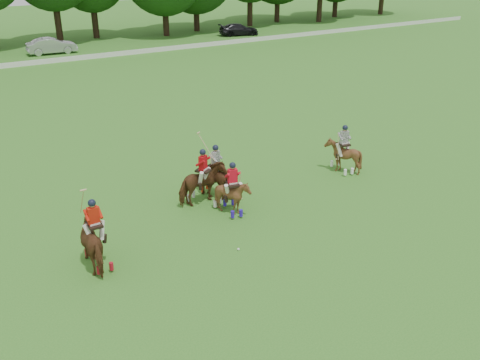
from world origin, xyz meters
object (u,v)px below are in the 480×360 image
polo_stripe_b (343,155)px  polo_red_a (97,242)px  polo_stripe_a (216,177)px  car_right (239,30)px  polo_red_b (204,184)px  car_mid (52,46)px  polo_red_c (233,195)px  polo_ball (238,249)px

polo_stripe_b → polo_red_a: bearing=-171.9°
polo_red_a → polo_stripe_a: bearing=23.9°
car_right → polo_stripe_b: 41.16m
polo_red_b → car_mid: bearing=85.3°
polo_red_b → polo_red_a: bearing=-157.1°
car_right → polo_stripe_b: polo_stripe_b is taller
polo_red_a → polo_stripe_a: 6.65m
polo_stripe_a → polo_red_c: bearing=-98.3°
polo_red_a → polo_stripe_b: 12.55m
polo_stripe_b → car_mid: bearing=96.4°
polo_stripe_a → polo_ball: (-1.60, -4.40, -0.78)m
car_mid → polo_ball: bearing=178.5°
car_mid → polo_stripe_a: polo_stripe_a is taller
car_right → polo_ball: 48.01m
polo_red_b → polo_stripe_b: 7.22m
polo_stripe_a → polo_ball: bearing=-109.9°
polo_red_a → car_right: bearing=52.7°
polo_red_b → polo_red_c: bearing=-66.1°
car_mid → polo_red_a: size_ratio=1.57×
car_right → polo_red_a: 49.14m
polo_ball → polo_red_c: bearing=62.8°
polo_red_a → polo_stripe_b: (12.43, 1.78, -0.07)m
polo_red_c → polo_stripe_a: polo_stripe_a is taller
polo_red_c → polo_red_a: bearing=-171.5°
polo_red_a → polo_ball: size_ratio=33.26×
polo_ball → polo_stripe_a: bearing=70.1°
car_mid → polo_ball: 41.00m
polo_red_a → polo_ball: polo_red_a is taller
car_mid → polo_ball: size_ratio=52.11×
polo_red_c → polo_stripe_a: (0.27, 1.82, 0.05)m
polo_red_c → car_mid: bearing=86.4°
car_right → polo_stripe_b: bearing=169.5°
polo_stripe_b → polo_red_b: bearing=176.6°
car_right → polo_ball: bearing=162.6°
car_mid → car_right: 21.51m
car_mid → polo_red_c: size_ratio=2.14×
polo_red_a → polo_stripe_b: polo_red_a is taller
car_mid → polo_red_b: (-3.03, -36.90, 0.11)m
polo_red_c → polo_ball: size_ratio=24.32×
polo_red_c → polo_stripe_b: bearing=7.8°
polo_red_a → polo_red_b: (5.22, 2.21, -0.02)m
car_mid → polo_red_b: size_ratio=1.58×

